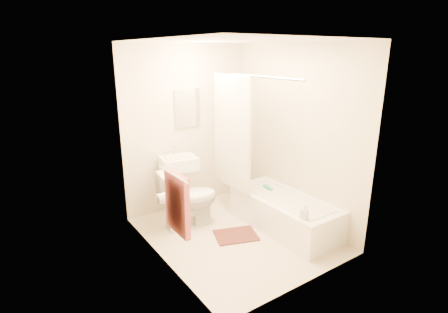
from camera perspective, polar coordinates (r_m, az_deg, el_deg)
floor at (r=4.64m, az=1.79°, el=-12.66°), size 2.40×2.40×0.00m
ceiling at (r=4.05m, az=2.11°, el=18.46°), size 2.40×2.40×0.00m
wall_back at (r=5.17m, az=-5.98°, el=4.63°), size 2.00×0.02×2.40m
wall_left at (r=3.70m, az=-10.64°, el=-0.48°), size 0.02×2.40×2.40m
wall_right at (r=4.83m, az=11.56°, el=3.50°), size 0.02×2.40×2.40m
mirror at (r=5.10m, az=-5.97°, el=7.88°), size 0.40×0.03×0.55m
curtain_rod at (r=4.32m, az=4.53°, el=13.00°), size 0.03×1.70×0.03m
shower_curtain at (r=4.74m, az=1.29°, el=3.85°), size 0.04×0.80×1.55m
towel_bar at (r=3.53m, az=-8.30°, el=-2.91°), size 0.02×0.60×0.02m
towel at (r=3.67m, az=-7.67°, el=-7.54°), size 0.06×0.45×0.66m
toilet_paper at (r=4.01m, az=-10.05°, el=-6.73°), size 0.11×0.12×0.12m
toilet at (r=4.74m, az=-5.81°, el=-6.85°), size 0.84×0.54×0.77m
sink at (r=5.03m, az=-7.36°, el=-4.38°), size 0.54×0.46×0.95m
bathtub at (r=4.79m, az=9.74°, el=-8.99°), size 0.67×1.54×0.43m
bath_mat at (r=4.61m, az=1.96°, el=-12.72°), size 0.63×0.55×0.02m
soap_bottle at (r=4.15m, az=13.01°, el=-8.85°), size 0.09×0.10×0.17m
scrub_brush at (r=4.94m, az=7.19°, el=-5.07°), size 0.08×0.19×0.04m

